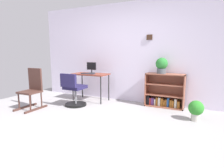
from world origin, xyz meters
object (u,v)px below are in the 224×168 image
at_px(potted_plant_floor, 196,109).
at_px(monitor, 91,68).
at_px(desk, 91,76).
at_px(rocking_chair, 32,89).
at_px(office_chair, 74,92).
at_px(potted_plant_on_shelf, 162,65).
at_px(keyboard, 88,74).
at_px(bookshelf_low, 164,93).

bearing_deg(potted_plant_floor, monitor, 168.90).
height_order(desk, rocking_chair, rocking_chair).
relative_size(office_chair, rocking_chair, 0.87).
bearing_deg(rocking_chair, office_chair, 36.58).
bearing_deg(potted_plant_on_shelf, desk, -172.85).
relative_size(keyboard, potted_plant_floor, 0.95).
relative_size(keyboard, office_chair, 0.46).
xyz_separation_m(monitor, potted_plant_on_shelf, (1.84, 0.13, 0.12)).
xyz_separation_m(monitor, rocking_chair, (-0.80, -1.30, -0.41)).
bearing_deg(monitor, potted_plant_on_shelf, 3.97).
height_order(monitor, office_chair, monitor).
bearing_deg(potted_plant_on_shelf, potted_plant_floor, -38.67).
bearing_deg(keyboard, rocking_chair, -126.58).
relative_size(desk, bookshelf_low, 1.05).
relative_size(desk, keyboard, 2.52).
xyz_separation_m(monitor, potted_plant_floor, (2.65, -0.52, -0.65)).
height_order(desk, bookshelf_low, bookshelf_low).
height_order(desk, potted_plant_on_shelf, potted_plant_on_shelf).
xyz_separation_m(desk, potted_plant_floor, (2.62, -0.42, -0.44)).
distance_m(office_chair, bookshelf_low, 2.17).
bearing_deg(desk, potted_plant_on_shelf, 7.15).
xyz_separation_m(desk, rocking_chair, (-0.83, -1.20, -0.20)).
height_order(keyboard, potted_plant_floor, keyboard).
relative_size(potted_plant_on_shelf, potted_plant_floor, 0.94).
distance_m(monitor, potted_plant_floor, 2.78).
height_order(office_chair, potted_plant_on_shelf, potted_plant_on_shelf).
distance_m(office_chair, rocking_chair, 0.95).
distance_m(office_chair, potted_plant_floor, 2.70).
relative_size(keyboard, rocking_chair, 0.40).
xyz_separation_m(desk, office_chair, (-0.07, -0.64, -0.32)).
xyz_separation_m(keyboard, office_chair, (-0.06, -0.54, -0.39)).
height_order(office_chair, potted_plant_floor, office_chair).
xyz_separation_m(desk, bookshelf_low, (1.89, 0.28, -0.32)).
xyz_separation_m(rocking_chair, potted_plant_floor, (3.45, 0.78, -0.24)).
distance_m(bookshelf_low, potted_plant_on_shelf, 0.66).
relative_size(office_chair, potted_plant_on_shelf, 2.18).
xyz_separation_m(office_chair, rocking_chair, (-0.75, -0.56, 0.12)).
height_order(bookshelf_low, potted_plant_floor, bookshelf_low).
bearing_deg(desk, rocking_chair, -124.66).
bearing_deg(potted_plant_floor, bookshelf_low, 135.98).
bearing_deg(desk, potted_plant_floor, -9.12).
distance_m(desk, potted_plant_on_shelf, 1.85).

